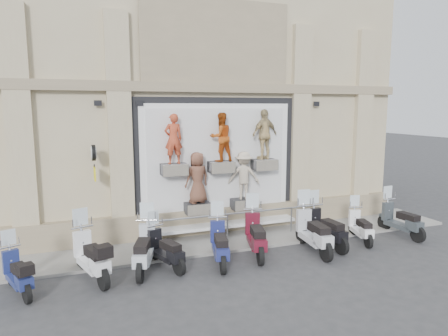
{
  "coord_description": "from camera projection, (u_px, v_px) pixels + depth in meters",
  "views": [
    {
      "loc": [
        -4.35,
        -9.39,
        4.23
      ],
      "look_at": [
        -0.15,
        1.9,
        2.39
      ],
      "focal_mm": 32.0,
      "sensor_mm": 36.0,
      "label": 1
    }
  ],
  "objects": [
    {
      "name": "building",
      "position": [
        184.0,
        64.0,
        16.42
      ],
      "size": [
        14.0,
        8.6,
        12.0
      ],
      "primitive_type": null,
      "color": "tan",
      "rests_on": "ground"
    },
    {
      "name": "scooter_e",
      "position": [
        220.0,
        235.0,
        10.8
      ],
      "size": [
        1.02,
        2.05,
        1.6
      ],
      "primitive_type": null,
      "rotation": [
        0.0,
        0.0,
        -0.24
      ],
      "color": "navy",
      "rests_on": "ground"
    },
    {
      "name": "scooter_a",
      "position": [
        17.0,
        265.0,
        9.05
      ],
      "size": [
        1.09,
        1.77,
        1.38
      ],
      "primitive_type": null,
      "rotation": [
        0.0,
        0.0,
        0.38
      ],
      "color": "navy",
      "rests_on": "ground"
    },
    {
      "name": "scooter_h",
      "position": [
        326.0,
        221.0,
        12.11
      ],
      "size": [
        0.69,
        2.05,
        1.64
      ],
      "primitive_type": null,
      "rotation": [
        0.0,
        0.0,
        0.05
      ],
      "color": "black",
      "rests_on": "ground"
    },
    {
      "name": "scooter_f",
      "position": [
        256.0,
        227.0,
        11.41
      ],
      "size": [
        1.13,
        2.16,
        1.68
      ],
      "primitive_type": null,
      "rotation": [
        0.0,
        0.0,
        -0.27
      ],
      "color": "#4C0D1A",
      "rests_on": "ground"
    },
    {
      "name": "scooter_g",
      "position": [
        314.0,
        223.0,
        11.66
      ],
      "size": [
        0.84,
        2.19,
        1.74
      ],
      "primitive_type": null,
      "rotation": [
        0.0,
        0.0,
        -0.1
      ],
      "color": "#AFB0B7",
      "rests_on": "ground"
    },
    {
      "name": "scooter_c",
      "position": [
        144.0,
        240.0,
        10.32
      ],
      "size": [
        1.19,
        2.13,
        1.66
      ],
      "primitive_type": null,
      "rotation": [
        0.0,
        0.0,
        -0.31
      ],
      "color": "#ADB3BC",
      "rests_on": "ground"
    },
    {
      "name": "scooter_j",
      "position": [
        401.0,
        213.0,
        13.13
      ],
      "size": [
        0.64,
        1.96,
        1.57
      ],
      "primitive_type": null,
      "rotation": [
        0.0,
        0.0,
        0.04
      ],
      "color": "#2E3438",
      "rests_on": "ground"
    },
    {
      "name": "scooter_d",
      "position": [
        165.0,
        242.0,
        10.52
      ],
      "size": [
        1.08,
        1.85,
        1.44
      ],
      "primitive_type": null,
      "rotation": [
        0.0,
        0.0,
        0.34
      ],
      "color": "black",
      "rests_on": "ground"
    },
    {
      "name": "clock_sign_bracket",
      "position": [
        94.0,
        158.0,
        11.35
      ],
      "size": [
        0.1,
        0.8,
        1.02
      ],
      "color": "black",
      "rests_on": "ground"
    },
    {
      "name": "sidewalk",
      "position": [
        226.0,
        239.0,
        12.77
      ],
      "size": [
        16.0,
        2.2,
        0.08
      ],
      "primitive_type": "cube",
      "color": "gray",
      "rests_on": "ground"
    },
    {
      "name": "ground",
      "position": [
        254.0,
        264.0,
        10.83
      ],
      "size": [
        90.0,
        90.0,
        0.0
      ],
      "primitive_type": "plane",
      "color": "#313134",
      "rests_on": "ground"
    },
    {
      "name": "shop_vitrine",
      "position": [
        222.0,
        165.0,
        13.06
      ],
      "size": [
        5.6,
        0.9,
        4.3
      ],
      "color": "black",
      "rests_on": "ground"
    },
    {
      "name": "scooter_i",
      "position": [
        361.0,
        220.0,
        12.61
      ],
      "size": [
        0.96,
        1.77,
        1.38
      ],
      "primitive_type": null,
      "rotation": [
        0.0,
        0.0,
        -0.29
      ],
      "color": "white",
      "rests_on": "ground"
    },
    {
      "name": "scooter_b",
      "position": [
        91.0,
        247.0,
        9.78
      ],
      "size": [
        1.19,
        2.15,
        1.67
      ],
      "primitive_type": null,
      "rotation": [
        0.0,
        0.0,
        0.3
      ],
      "color": "white",
      "rests_on": "ground"
    },
    {
      "name": "guard_rail",
      "position": [
        227.0,
        227.0,
        12.62
      ],
      "size": [
        5.06,
        0.1,
        0.93
      ],
      "primitive_type": null,
      "color": "#9EA0A5",
      "rests_on": "ground"
    }
  ]
}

